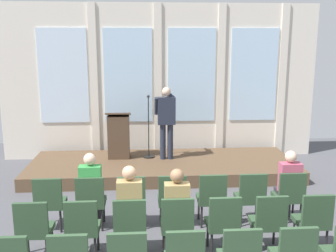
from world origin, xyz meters
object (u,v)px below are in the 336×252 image
at_px(chair_r1_c3, 177,222).
at_px(chair_r0_c3, 172,197).
at_px(audience_r0_c6, 288,182).
at_px(audience_r1_c3, 177,207).
at_px(chair_r0_c4, 212,196).
at_px(chair_r1_c5, 269,220).
at_px(chair_r0_c5, 251,195).
at_px(chair_r1_c6, 314,218).
at_px(audience_r0_c1, 91,186).
at_px(chair_r1_c2, 130,224).
at_px(chair_r1_c4, 223,221).
at_px(speaker, 166,118).
at_px(chair_r1_c1, 82,225).
at_px(chair_r0_c6, 290,194).
at_px(audience_r1_c2, 130,206).
at_px(mic_stand, 149,144).
at_px(chair_r0_c1, 91,199).
at_px(chair_r0_c0, 50,200).
at_px(chair_r1_c0, 34,227).
at_px(lectern, 119,136).

bearing_deg(chair_r1_c3, chair_r0_c3, 90.00).
relative_size(audience_r0_c6, audience_r1_c3, 0.97).
height_order(chair_r0_c4, chair_r1_c5, same).
height_order(chair_r0_c5, chair_r1_c6, same).
height_order(audience_r0_c1, chair_r0_c3, audience_r0_c1).
distance_m(audience_r0_c1, chair_r1_c2, 1.25).
xyz_separation_m(chair_r0_c3, chair_r0_c5, (1.35, 0.00, 0.00)).
bearing_deg(chair_r1_c4, chair_r1_c5, 0.00).
xyz_separation_m(speaker, audience_r1_c3, (-0.10, -3.91, -0.58)).
height_order(chair_r0_c5, chair_r1_c5, same).
height_order(speaker, chair_r1_c5, speaker).
bearing_deg(chair_r1_c1, chair_r0_c4, 25.29).
xyz_separation_m(chair_r0_c6, chair_r1_c2, (-2.70, -0.96, 0.00)).
bearing_deg(chair_r0_c3, chair_r0_c5, 0.00).
xyz_separation_m(audience_r1_c2, audience_r1_c3, (0.67, 0.00, -0.03)).
relative_size(mic_stand, chair_r1_c4, 1.65).
distance_m(audience_r1_c2, audience_r1_c3, 0.68).
bearing_deg(chair_r0_c6, chair_r0_c1, 180.00).
xyz_separation_m(chair_r0_c0, chair_r1_c1, (0.67, -0.96, 0.00)).
height_order(chair_r0_c4, chair_r1_c1, same).
bearing_deg(chair_r1_c0, chair_r1_c2, 0.00).
xyz_separation_m(chair_r0_c3, chair_r1_c1, (-1.35, -0.96, 0.00)).
height_order(chair_r1_c3, chair_r1_c6, same).
bearing_deg(chair_r0_c0, speaker, 55.06).
relative_size(chair_r1_c1, chair_r1_c2, 1.00).
bearing_deg(chair_r0_c4, chair_r1_c4, -90.00).
height_order(chair_r0_c4, chair_r1_c6, same).
bearing_deg(audience_r0_c1, speaker, 63.92).
height_order(chair_r0_c6, audience_r1_c3, audience_r1_c3).
bearing_deg(audience_r1_c3, speaker, 88.60).
height_order(chair_r0_c6, audience_r0_c6, audience_r0_c6).
distance_m(chair_r0_c4, chair_r1_c1, 2.24).
bearing_deg(audience_r0_c1, audience_r1_c2, -54.91).
height_order(chair_r1_c3, chair_r1_c4, same).
xyz_separation_m(chair_r0_c6, chair_r1_c6, (0.00, -0.96, 0.00)).
xyz_separation_m(chair_r1_c0, chair_r1_c4, (2.70, 0.00, 0.00)).
height_order(audience_r0_c1, chair_r1_c6, audience_r0_c1).
bearing_deg(speaker, chair_r0_c3, -91.80).
height_order(chair_r1_c0, chair_r1_c1, same).
distance_m(chair_r0_c4, chair_r0_c6, 1.35).
bearing_deg(audience_r1_c3, lectern, 104.61).
relative_size(mic_stand, audience_r1_c3, 1.17).
bearing_deg(chair_r0_c1, chair_r0_c3, 0.00).
xyz_separation_m(chair_r1_c0, chair_r1_c6, (4.05, 0.00, 0.00)).
height_order(chair_r1_c1, chair_r1_c5, same).
height_order(lectern, chair_r0_c4, lectern).
distance_m(audience_r0_c1, chair_r1_c3, 1.71).
distance_m(lectern, chair_r1_c3, 4.31).
bearing_deg(lectern, audience_r0_c6, -45.36).
relative_size(audience_r0_c1, audience_r1_c2, 0.95).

